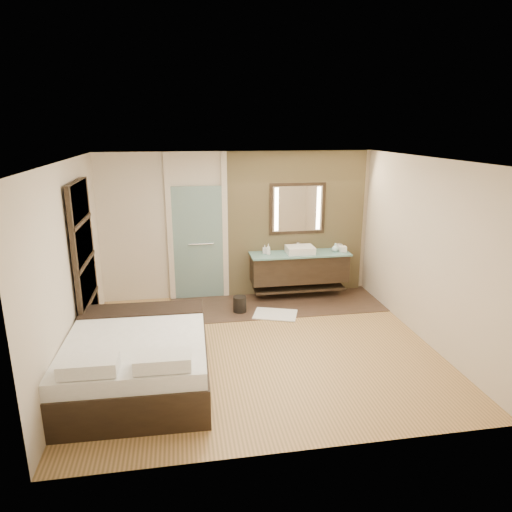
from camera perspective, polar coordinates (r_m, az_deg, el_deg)
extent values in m
plane|color=olive|center=(6.81, 0.36, -11.35)|extent=(5.00, 5.00, 0.00)
cube|color=#392A1F|center=(8.34, 2.54, -6.03)|extent=(3.80, 1.30, 0.01)
cube|color=tan|center=(8.64, 5.06, 4.01)|extent=(2.60, 0.08, 2.70)
cube|color=black|center=(8.56, 5.42, -1.50)|extent=(1.80, 0.50, 0.50)
cube|color=black|center=(8.68, 5.35, -3.96)|extent=(1.71, 0.45, 0.04)
cube|color=#7FC2BB|center=(8.46, 5.50, 0.27)|extent=(1.85, 0.55, 0.03)
cube|color=white|center=(8.44, 5.52, 0.79)|extent=(0.50, 0.38, 0.13)
cylinder|color=silver|center=(8.61, 5.20, 1.24)|extent=(0.03, 0.03, 0.18)
cylinder|color=silver|center=(8.56, 5.28, 1.69)|extent=(0.02, 0.10, 0.02)
cube|color=black|center=(8.53, 5.19, 5.91)|extent=(1.06, 0.03, 0.96)
cube|color=white|center=(8.52, 5.22, 5.89)|extent=(0.94, 0.01, 0.84)
cube|color=beige|center=(8.42, 2.58, 5.83)|extent=(0.07, 0.01, 0.80)
cube|color=beige|center=(8.62, 7.81, 5.94)|extent=(0.07, 0.01, 0.80)
cube|color=#ADDBD4|center=(8.43, -7.24, 1.55)|extent=(0.90, 0.05, 2.10)
cylinder|color=silver|center=(8.38, -6.89, 1.49)|extent=(0.45, 0.03, 0.03)
cube|color=beige|center=(8.37, -10.75, 3.41)|extent=(0.10, 0.08, 2.70)
cube|color=beige|center=(8.40, -3.91, 3.70)|extent=(0.10, 0.08, 2.70)
cube|color=black|center=(6.98, -20.59, -1.10)|extent=(0.06, 1.20, 2.40)
cube|color=#EFE5C9|center=(7.25, -19.80, -7.40)|extent=(0.02, 1.06, 0.52)
cube|color=#EFE5C9|center=(7.05, -20.24, -2.99)|extent=(0.02, 1.06, 0.52)
cube|color=#EFE5C9|center=(6.89, -20.70, 1.64)|extent=(0.02, 1.06, 0.52)
cube|color=#EFE5C9|center=(6.78, -21.18, 6.46)|extent=(0.02, 1.06, 0.52)
cube|color=black|center=(6.03, -14.48, -13.20)|extent=(1.76, 2.18, 0.47)
cube|color=silver|center=(5.88, -14.71, -10.37)|extent=(1.71, 2.13, 0.19)
cube|color=black|center=(6.57, -14.02, -6.55)|extent=(1.67, 0.52, 0.04)
cube|color=silver|center=(5.11, -20.16, -12.76)|extent=(0.60, 0.34, 0.15)
cube|color=silver|center=(5.01, -11.56, -12.71)|extent=(0.60, 0.34, 0.15)
cube|color=white|center=(7.88, 2.43, -7.29)|extent=(0.84, 0.71, 0.02)
cylinder|color=black|center=(7.96, -2.04, -6.07)|extent=(0.24, 0.24, 0.29)
cube|color=white|center=(8.67, 10.80, 0.88)|extent=(0.13, 0.13, 0.10)
imported|color=white|center=(8.30, 1.56, 0.84)|extent=(0.09, 0.09, 0.20)
imported|color=#B2B2B2|center=(8.38, 1.09, 0.86)|extent=(0.08, 0.08, 0.16)
imported|color=#B9E9E8|center=(8.63, 9.88, 1.06)|extent=(0.16, 0.16, 0.16)
imported|color=white|center=(8.80, 10.36, 1.13)|extent=(0.17, 0.17, 0.10)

